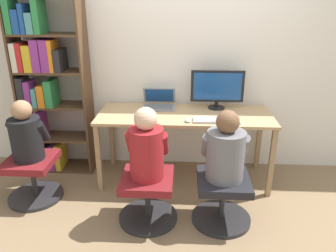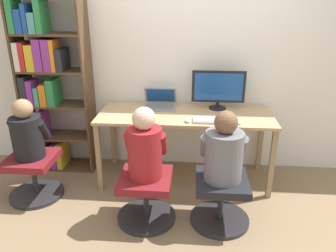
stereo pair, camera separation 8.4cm
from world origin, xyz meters
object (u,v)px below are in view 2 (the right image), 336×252
(laptop, at_px, (160,103))
(person_at_monitor, at_px, (224,151))
(bookshelf, at_px, (46,87))
(office_chair_right, at_px, (146,195))
(keyboard, at_px, (216,121))
(office_chair_left, at_px, (221,198))
(office_chair_side, at_px, (34,174))
(desktop_monitor, at_px, (218,89))
(person_near_shelf, at_px, (27,133))
(person_at_laptop, at_px, (145,147))

(laptop, distance_m, person_at_monitor, 1.14)
(bookshelf, bearing_deg, office_chair_right, -36.54)
(keyboard, relative_size, office_chair_left, 0.84)
(keyboard, height_order, office_chair_side, keyboard)
(person_at_monitor, xyz_separation_m, office_chair_side, (-1.86, 0.26, -0.46))
(desktop_monitor, xyz_separation_m, office_chair_right, (-0.66, -0.95, -0.75))
(office_chair_left, xyz_separation_m, bookshelf, (-1.90, 0.89, 0.74))
(person_at_monitor, bearing_deg, desktop_monitor, 90.41)
(keyboard, height_order, person_at_monitor, person_at_monitor)
(desktop_monitor, relative_size, person_near_shelf, 0.96)
(office_chair_left, xyz_separation_m, person_at_laptop, (-0.67, -0.01, 0.48))
(office_chair_left, relative_size, person_near_shelf, 0.91)
(person_near_shelf, bearing_deg, desktop_monitor, 19.83)
(laptop, xyz_separation_m, office_chair_right, (-0.03, -0.95, -0.57))
(laptop, height_order, person_at_monitor, person_at_monitor)
(person_at_laptop, xyz_separation_m, person_near_shelf, (-1.19, 0.28, -0.02))
(laptop, height_order, bookshelf, bookshelf)
(keyboard, height_order, person_near_shelf, person_near_shelf)
(keyboard, relative_size, person_at_laptop, 0.71)
(office_chair_right, height_order, person_near_shelf, person_near_shelf)
(office_chair_right, bearing_deg, person_at_laptop, 90.00)
(laptop, bearing_deg, person_at_laptop, -91.74)
(person_at_laptop, distance_m, office_chair_side, 1.31)
(keyboard, bearing_deg, bookshelf, 168.78)
(desktop_monitor, height_order, person_at_monitor, desktop_monitor)
(laptop, xyz_separation_m, person_at_monitor, (0.64, -0.93, -0.11))
(person_near_shelf, bearing_deg, person_at_laptop, -13.37)
(office_chair_right, bearing_deg, desktop_monitor, 55.13)
(keyboard, height_order, person_at_laptop, person_at_laptop)
(keyboard, relative_size, office_chair_side, 0.84)
(person_at_monitor, height_order, bookshelf, bookshelf)
(laptop, bearing_deg, person_at_monitor, -55.38)
(person_at_laptop, distance_m, bookshelf, 1.55)
(office_chair_right, distance_m, person_at_monitor, 0.81)
(office_chair_side, bearing_deg, person_near_shelf, 90.00)
(keyboard, distance_m, bookshelf, 1.91)
(keyboard, bearing_deg, office_chair_side, -171.87)
(keyboard, xyz_separation_m, bookshelf, (-1.86, 0.37, 0.20))
(office_chair_right, height_order, person_at_monitor, person_at_monitor)
(keyboard, relative_size, person_at_monitor, 0.73)
(laptop, xyz_separation_m, keyboard, (0.60, -0.41, -0.03))
(bookshelf, xyz_separation_m, person_near_shelf, (0.04, -0.62, -0.29))
(office_chair_left, xyz_separation_m, person_at_monitor, (0.00, 0.00, 0.46))
(office_chair_right, bearing_deg, person_at_monitor, 1.70)
(laptop, distance_m, office_chair_left, 1.27)
(keyboard, xyz_separation_m, person_at_laptop, (-0.63, -0.54, -0.06))
(person_near_shelf, bearing_deg, office_chair_right, -13.57)
(bookshelf, bearing_deg, person_at_laptop, -36.41)
(desktop_monitor, distance_m, office_chair_left, 1.20)
(office_chair_left, height_order, office_chair_side, same)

